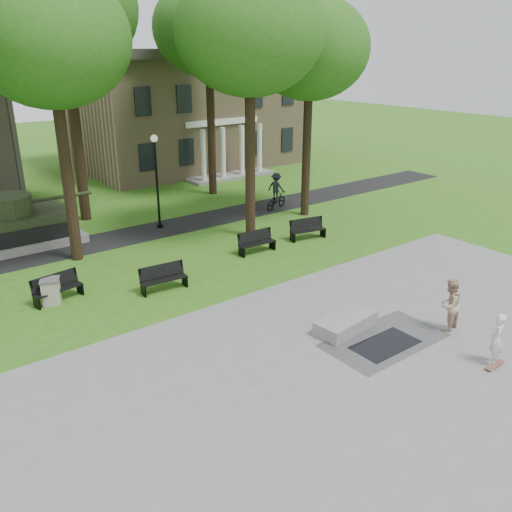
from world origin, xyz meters
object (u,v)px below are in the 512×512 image
(skateboarder, at_px, (496,339))
(concrete_block, at_px, (346,323))
(cyclist, at_px, (276,194))
(trash_bin, at_px, (51,291))
(friend_watching, at_px, (449,305))
(park_bench_0, at_px, (57,287))

(skateboarder, bearing_deg, concrete_block, -98.52)
(cyclist, relative_size, trash_bin, 2.18)
(concrete_block, height_order, trash_bin, trash_bin)
(friend_watching, bearing_deg, park_bench_0, -53.06)
(concrete_block, xyz_separation_m, cyclist, (7.27, 12.50, 0.61))
(skateboarder, relative_size, friend_watching, 0.90)
(cyclist, xyz_separation_m, trash_bin, (-14.29, -4.66, -0.37))
(friend_watching, height_order, park_bench_0, friend_watching)
(skateboarder, xyz_separation_m, cyclist, (5.32, 16.54, 0.04))
(skateboarder, bearing_deg, friend_watching, -143.28)
(concrete_block, distance_m, friend_watching, 3.38)
(concrete_block, xyz_separation_m, skateboarder, (1.95, -4.04, 0.57))
(park_bench_0, relative_size, trash_bin, 1.93)
(concrete_block, height_order, skateboarder, skateboarder)
(trash_bin, bearing_deg, friend_watching, -45.43)
(friend_watching, height_order, trash_bin, friend_watching)
(skateboarder, relative_size, trash_bin, 1.66)
(skateboarder, distance_m, cyclist, 17.38)
(concrete_block, bearing_deg, skateboarder, -64.30)
(skateboarder, bearing_deg, cyclist, -142.05)
(concrete_block, relative_size, cyclist, 1.05)
(concrete_block, distance_m, cyclist, 14.47)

